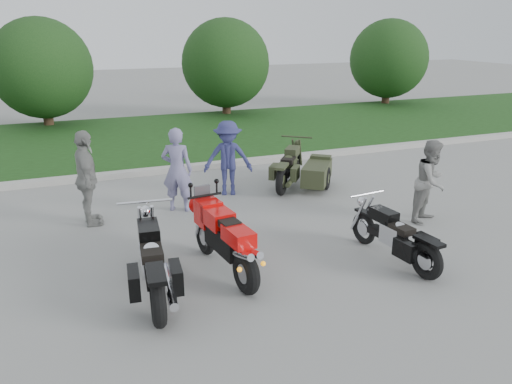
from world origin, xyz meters
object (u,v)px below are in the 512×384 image
object	(u,v)px
person_stripe	(177,170)
person_back	(87,179)
person_grey	(431,181)
cruiser_sidecar	(305,171)
person_denim	(228,158)
cruiser_right	(397,239)
sportbike_red	(225,238)
cruiser_left	(153,265)

from	to	relation	value
person_stripe	person_back	size ratio (longest dim) A/B	0.95
person_stripe	person_grey	distance (m)	5.03
cruiser_sidecar	person_grey	world-z (taller)	person_grey
person_back	person_denim	bearing A→B (deg)	-76.98
cruiser_right	person_denim	size ratio (longest dim) A/B	1.22
person_grey	cruiser_sidecar	bearing A→B (deg)	87.92
sportbike_red	cruiser_right	world-z (taller)	sportbike_red
cruiser_sidecar	person_back	distance (m)	4.96
person_denim	person_back	xyz separation A→B (m)	(-3.06, -0.76, 0.08)
cruiser_sidecar	person_denim	size ratio (longest dim) A/B	1.23
cruiser_right	person_back	world-z (taller)	person_back
cruiser_sidecar	person_stripe	distance (m)	3.20
cruiser_right	person_back	size ratio (longest dim) A/B	1.11
cruiser_right	cruiser_sidecar	distance (m)	4.10
person_back	cruiser_left	bearing A→B (deg)	-169.44
person_denim	person_grey	bearing A→B (deg)	-24.85
sportbike_red	cruiser_sidecar	bearing A→B (deg)	40.71
sportbike_red	cruiser_right	size ratio (longest dim) A/B	1.03
sportbike_red	person_grey	bearing A→B (deg)	1.33
sportbike_red	cruiser_sidecar	world-z (taller)	sportbike_red
person_back	person_stripe	bearing A→B (deg)	-86.14
sportbike_red	person_denim	xyz separation A→B (m)	(1.27, 3.63, 0.25)
cruiser_sidecar	cruiser_right	bearing A→B (deg)	-57.98
cruiser_left	cruiser_right	size ratio (longest dim) A/B	1.18
person_back	sportbike_red	bearing A→B (deg)	-148.96
sportbike_red	person_denim	bearing A→B (deg)	63.63
cruiser_left	person_grey	world-z (taller)	person_grey
person_grey	person_back	distance (m)	6.59
person_denim	person_back	size ratio (longest dim) A/B	0.92
cruiser_sidecar	sportbike_red	bearing A→B (deg)	-94.55
cruiser_right	person_stripe	distance (m)	4.60
sportbike_red	cruiser_right	bearing A→B (deg)	-20.51
person_stripe	person_denim	bearing A→B (deg)	-127.25
person_stripe	person_back	bearing A→B (deg)	32.27
person_back	cruiser_right	bearing A→B (deg)	-128.92
cruiser_left	person_back	bearing A→B (deg)	107.26
person_stripe	person_grey	xyz separation A→B (m)	(4.44, -2.37, -0.06)
cruiser_sidecar	person_stripe	world-z (taller)	person_stripe
sportbike_red	person_back	distance (m)	3.40
cruiser_left	person_back	size ratio (longest dim) A/B	1.32
person_denim	person_back	distance (m)	3.15
cruiser_right	person_stripe	bearing A→B (deg)	120.46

